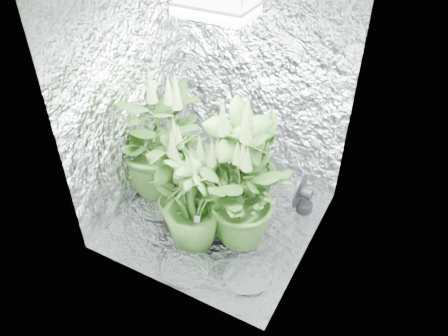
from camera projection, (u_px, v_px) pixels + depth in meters
ground at (218, 219)px, 3.84m from camera, size 1.60×1.60×0.00m
walls at (217, 122)px, 3.23m from camera, size 1.62×1.62×2.00m
grow_lamp at (216, 9)px, 2.72m from camera, size 0.50×0.30×0.22m
plant_a at (161, 140)px, 3.82m from camera, size 0.97×0.97×1.18m
plant_b at (239, 168)px, 3.53m from camera, size 0.80×0.80×1.18m
plant_c at (255, 162)px, 3.80m from camera, size 0.47×0.47×0.93m
plant_d at (192, 204)px, 3.36m from camera, size 0.67×0.67×0.93m
plant_e at (237, 198)px, 3.39m from camera, size 0.86×0.86×0.94m
plant_f at (175, 181)px, 3.48m from camera, size 0.62×0.62×1.05m
plant_g at (204, 187)px, 3.54m from camera, size 0.56×0.56×0.91m
circulation_fan at (303, 196)px, 3.85m from camera, size 0.15×0.32×0.37m
plant_label at (197, 220)px, 3.40m from camera, size 0.05×0.03×0.07m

